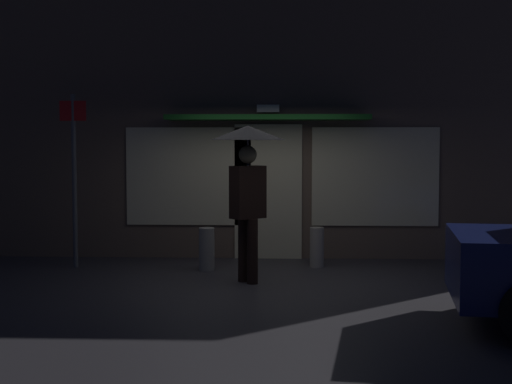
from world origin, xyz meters
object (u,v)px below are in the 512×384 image
Objects in this scene: sidewalk_bollard at (207,249)px; sidewalk_bollard_2 at (317,247)px; person_with_umbrella at (248,163)px; street_sign_post at (74,170)px.

sidewalk_bollard is 1.05× the size of sidewalk_bollard_2.
person_with_umbrella is at bearing -127.69° from sidewalk_bollard_2.
street_sign_post is at bearing -62.54° from person_with_umbrella.
sidewalk_bollard is at bearing -94.48° from person_with_umbrella.
sidewalk_bollard_2 is (0.99, 1.28, -1.33)m from person_with_umbrella.
street_sign_post is at bearing 174.91° from sidewalk_bollard.
person_with_umbrella is 1.73m from sidewalk_bollard.
street_sign_post is (-2.70, 1.10, -0.15)m from person_with_umbrella.
sidewalk_bollard is (-0.66, 0.92, -1.31)m from person_with_umbrella.
sidewalk_bollard is 1.69m from sidewalk_bollard_2.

